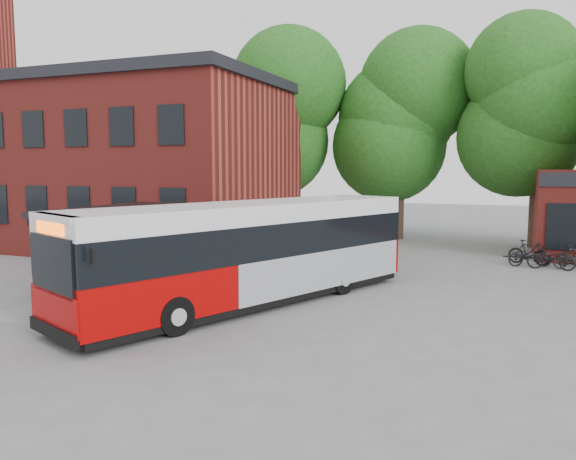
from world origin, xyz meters
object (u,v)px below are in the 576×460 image
at_px(bus_shelter, 121,252).
at_px(bicycle_0, 530,255).
at_px(bicycle_3, 576,256).
at_px(bicycle_2, 551,258).
at_px(city_bus, 251,254).
at_px(bicycle_4, 574,259).
at_px(bicycle_1, 529,252).

bearing_deg(bus_shelter, bicycle_0, 41.44).
bearing_deg(bicycle_3, bicycle_2, 149.02).
xyz_separation_m(city_bus, bicycle_4, (9.70, 10.04, -1.11)).
relative_size(bicycle_0, bicycle_1, 1.03).
bearing_deg(city_bus, bicycle_4, 69.22).
relative_size(bus_shelter, bicycle_2, 3.87).
relative_size(city_bus, bicycle_4, 7.51).
bearing_deg(bicycle_2, city_bus, 142.67).
xyz_separation_m(bus_shelter, bicycle_1, (12.20, 11.38, -0.93)).
distance_m(bicycle_3, bicycle_4, 0.62).
height_order(bicycle_1, bicycle_4, bicycle_1).
xyz_separation_m(bicycle_2, bicycle_4, (0.87, 0.46, -0.05)).
relative_size(bicycle_2, bicycle_4, 1.13).
height_order(bus_shelter, bicycle_3, bus_shelter).
xyz_separation_m(bus_shelter, city_bus, (4.19, 0.72, 0.08)).
height_order(city_bus, bicycle_4, city_bus).
relative_size(bicycle_2, bicycle_3, 1.21).
bearing_deg(bus_shelter, bicycle_4, 37.76).
distance_m(city_bus, bicycle_0, 12.94).
bearing_deg(bicycle_1, bus_shelter, 151.38).
distance_m(bicycle_0, bicycle_3, 1.84).
bearing_deg(city_bus, bicycle_3, 70.61).
bearing_deg(bicycle_1, city_bus, 161.45).
relative_size(bicycle_0, bicycle_4, 1.10).
xyz_separation_m(bus_shelter, bicycle_3, (13.99, 11.37, -1.00)).
xyz_separation_m(bicycle_0, bicycle_2, (0.78, -0.50, 0.01)).
bearing_deg(bus_shelter, bicycle_1, 43.00).
bearing_deg(bicycle_0, bicycle_3, -91.79).
xyz_separation_m(bus_shelter, bicycle_4, (13.88, 10.76, -1.03)).
xyz_separation_m(bus_shelter, bicycle_2, (13.01, 10.30, -0.97)).
xyz_separation_m(city_bus, bicycle_3, (9.80, 10.65, -1.08)).
bearing_deg(bus_shelter, bicycle_3, 39.10).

